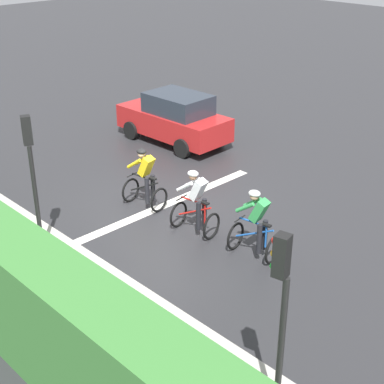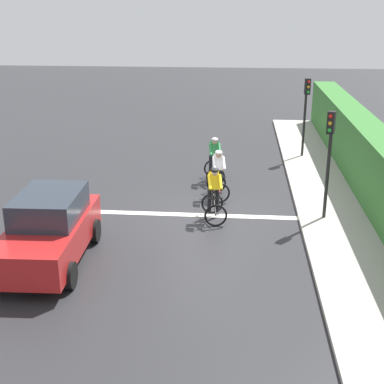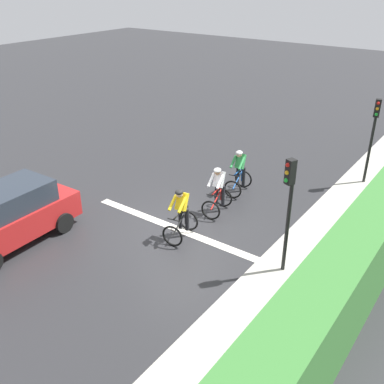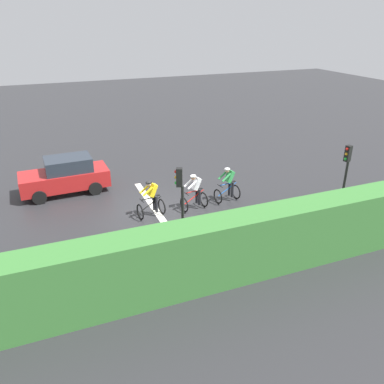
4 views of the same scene
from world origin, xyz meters
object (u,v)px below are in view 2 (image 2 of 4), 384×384
at_px(cyclist_lead, 214,160).
at_px(traffic_light_far_junction, 306,106).
at_px(cyclist_mid, 214,195).
at_px(cyclist_second, 218,175).
at_px(traffic_light_near_crossing, 329,150).
at_px(car_red, 49,229).

relative_size(cyclist_lead, traffic_light_far_junction, 0.50).
distance_m(cyclist_mid, traffic_light_far_junction, 7.94).
xyz_separation_m(cyclist_second, traffic_light_near_crossing, (3.24, -1.85, 1.43)).
bearing_deg(traffic_light_near_crossing, traffic_light_far_junction, 89.11).
bearing_deg(cyclist_mid, car_red, -141.70).
bearing_deg(traffic_light_far_junction, traffic_light_near_crossing, -90.89).
distance_m(cyclist_lead, traffic_light_near_crossing, 5.18).
xyz_separation_m(cyclist_lead, traffic_light_near_crossing, (3.45, -3.59, 1.43)).
relative_size(cyclist_lead, cyclist_second, 1.00).
height_order(cyclist_lead, traffic_light_near_crossing, traffic_light_near_crossing).
bearing_deg(cyclist_mid, traffic_light_far_junction, 64.30).
height_order(cyclist_lead, car_red, car_red).
height_order(cyclist_mid, traffic_light_near_crossing, traffic_light_near_crossing).
relative_size(cyclist_second, traffic_light_near_crossing, 0.50).
xyz_separation_m(cyclist_lead, car_red, (-3.79, -6.84, 0.08)).
bearing_deg(car_red, cyclist_second, 51.92).
bearing_deg(car_red, cyclist_lead, 61.02).
bearing_deg(cyclist_lead, cyclist_second, -83.15).
height_order(cyclist_second, car_red, car_red).
distance_m(cyclist_lead, cyclist_mid, 3.71).
bearing_deg(cyclist_second, traffic_light_far_junction, 56.52).
bearing_deg(cyclist_mid, cyclist_second, 88.91).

